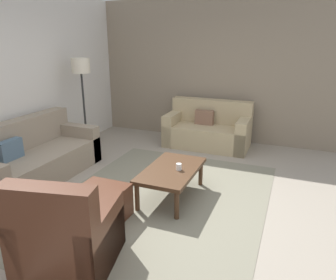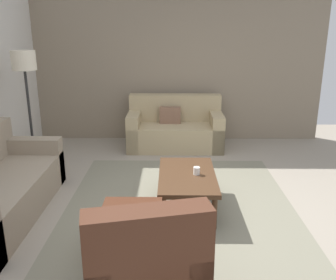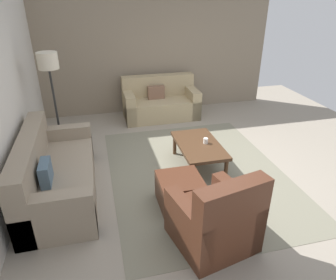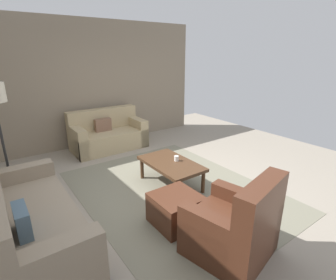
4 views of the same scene
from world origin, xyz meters
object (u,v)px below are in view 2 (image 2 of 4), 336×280
(couch_loveseat, at_px, (175,129))
(lamp_standing, at_px, (25,73))
(cup, at_px, (197,171))
(ottoman, at_px, (132,230))
(armchair_leather, at_px, (144,277))
(coffee_table, at_px, (187,178))

(couch_loveseat, xyz_separation_m, lamp_standing, (-1.18, 2.04, 1.11))
(cup, relative_size, lamp_standing, 0.05)
(cup, bearing_deg, ottoman, 142.19)
(ottoman, relative_size, cup, 6.46)
(armchair_leather, bearing_deg, cup, -16.02)
(ottoman, height_order, lamp_standing, lamp_standing)
(ottoman, bearing_deg, coffee_table, -32.86)
(armchair_leather, height_order, lamp_standing, lamp_standing)
(couch_loveseat, height_order, armchair_leather, armchair_leather)
(ottoman, bearing_deg, lamp_standing, 39.39)
(couch_loveseat, xyz_separation_m, coffee_table, (-2.29, -0.12, 0.06))
(armchair_leather, distance_m, lamp_standing, 3.48)
(couch_loveseat, bearing_deg, lamp_standing, 119.96)
(armchair_leather, relative_size, lamp_standing, 0.56)
(armchair_leather, xyz_separation_m, cup, (1.65, -0.47, 0.15))
(ottoman, height_order, cup, cup)
(ottoman, xyz_separation_m, coffee_table, (0.85, -0.55, 0.16))
(armchair_leather, relative_size, coffee_table, 0.87)
(coffee_table, xyz_separation_m, cup, (-0.01, -0.11, 0.09))
(cup, bearing_deg, couch_loveseat, 5.57)
(couch_loveseat, height_order, cup, couch_loveseat)
(armchair_leather, bearing_deg, couch_loveseat, -3.63)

